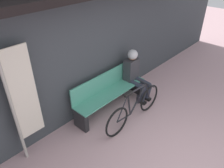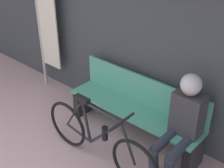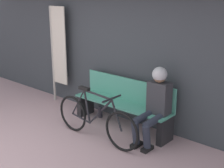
{
  "view_description": "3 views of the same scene",
  "coord_description": "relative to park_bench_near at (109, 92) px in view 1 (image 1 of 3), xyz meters",
  "views": [
    {
      "loc": [
        -2.3,
        -0.53,
        3.13
      ],
      "look_at": [
        0.39,
        1.96,
        0.81
      ],
      "focal_mm": 35.0,
      "sensor_mm": 36.0,
      "label": 1
    },
    {
      "loc": [
        2.52,
        -0.48,
        2.71
      ],
      "look_at": [
        0.44,
        1.91,
        0.87
      ],
      "focal_mm": 50.0,
      "sensor_mm": 36.0,
      "label": 2
    },
    {
      "loc": [
        3.74,
        -1.74,
        2.31
      ],
      "look_at": [
        0.75,
        1.71,
        0.92
      ],
      "focal_mm": 50.0,
      "sensor_mm": 36.0,
      "label": 3
    }
  ],
  "objects": [
    {
      "name": "bicycle",
      "position": [
        0.0,
        -0.7,
        -0.05
      ],
      "size": [
        1.69,
        0.4,
        0.84
      ],
      "color": "black",
      "rests_on": "ground_plane"
    },
    {
      "name": "park_bench_near",
      "position": [
        0.0,
        0.0,
        0.0
      ],
      "size": [
        1.87,
        0.42,
        0.84
      ],
      "color": "#51A88E",
      "rests_on": "ground_plane"
    },
    {
      "name": "banner_pole",
      "position": [
        -1.84,
        0.1,
        0.74
      ],
      "size": [
        0.45,
        0.05,
        2.0
      ],
      "color": "#B7B2A8",
      "rests_on": "ground_plane"
    },
    {
      "name": "person_seated",
      "position": [
        0.73,
        -0.12,
        0.28
      ],
      "size": [
        0.34,
        0.66,
        1.2
      ],
      "color": "#2D3342",
      "rests_on": "ground_plane"
    },
    {
      "name": "storefront_wall",
      "position": [
        -0.58,
        0.32,
        1.26
      ],
      "size": [
        12.0,
        0.56,
        3.2
      ],
      "color": "#3D4247",
      "rests_on": "ground_plane"
    }
  ]
}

